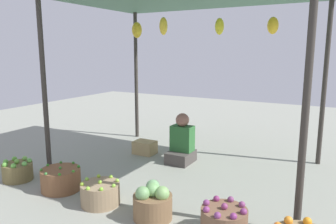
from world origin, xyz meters
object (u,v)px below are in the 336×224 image
at_px(basket_cabbages, 153,203).
at_px(basket_purple_onions, 224,221).
at_px(vendor_person, 182,144).
at_px(wooden_crate_near_vendor, 145,147).
at_px(basket_green_apples, 18,171).
at_px(basket_green_chilies, 61,179).
at_px(basket_limes, 100,194).

distance_m(basket_cabbages, basket_purple_onions, 0.76).
height_order(vendor_person, basket_cabbages, vendor_person).
bearing_deg(basket_purple_onions, wooden_crate_near_vendor, 139.22).
distance_m(basket_green_apples, basket_cabbages, 2.15).
bearing_deg(basket_cabbages, basket_purple_onions, 3.96).
bearing_deg(wooden_crate_near_vendor, basket_green_chilies, -93.73).
relative_size(basket_green_chilies, basket_limes, 1.10).
relative_size(basket_purple_onions, wooden_crate_near_vendor, 1.23).
bearing_deg(basket_limes, basket_purple_onions, 2.69).
bearing_deg(basket_green_chilies, basket_limes, -5.51).
relative_size(basket_green_chilies, basket_cabbages, 1.19).
bearing_deg(basket_green_apples, wooden_crate_near_vendor, 64.24).
bearing_deg(vendor_person, basket_purple_onions, -52.40).
height_order(basket_purple_onions, wooden_crate_near_vendor, basket_purple_onions).
distance_m(basket_green_apples, basket_green_chilies, 0.76).
xyz_separation_m(basket_green_chilies, wooden_crate_near_vendor, (0.11, 1.76, -0.03)).
relative_size(basket_green_apples, wooden_crate_near_vendor, 1.09).
distance_m(vendor_person, basket_purple_onions, 2.13).
xyz_separation_m(basket_purple_onions, wooden_crate_near_vendor, (-2.04, 1.76, -0.03)).
bearing_deg(basket_cabbages, basket_limes, -178.70).
distance_m(vendor_person, basket_cabbages, 1.82).
height_order(basket_green_apples, basket_cabbages, basket_cabbages).
bearing_deg(basket_green_chilies, basket_cabbages, -2.13).
xyz_separation_m(basket_limes, basket_cabbages, (0.69, 0.02, 0.04)).
xyz_separation_m(basket_green_apples, basket_green_chilies, (0.76, 0.06, 0.01)).
distance_m(basket_purple_onions, wooden_crate_near_vendor, 2.69).
xyz_separation_m(basket_green_chilies, basket_purple_onions, (2.15, 0.00, 0.00)).
bearing_deg(basket_green_chilies, basket_green_apples, -175.77).
distance_m(basket_green_chilies, basket_limes, 0.70).
height_order(vendor_person, basket_green_chilies, vendor_person).
xyz_separation_m(vendor_person, basket_cabbages, (0.54, -1.74, -0.13)).
height_order(basket_green_chilies, basket_limes, basket_green_chilies).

